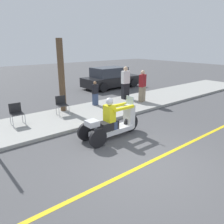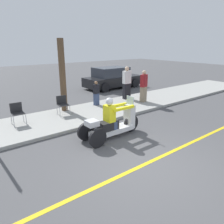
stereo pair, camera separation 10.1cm
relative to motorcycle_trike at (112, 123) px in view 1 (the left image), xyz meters
name	(u,v)px [view 1 (the left image)]	position (x,y,z in m)	size (l,w,h in m)	color
ground_plane	(145,165)	(-0.45, -1.95, -0.50)	(60.00, 60.00, 0.00)	#4C4C4F
lane_stripe	(156,159)	(0.00, -1.95, -0.50)	(24.00, 0.12, 0.01)	gold
sidewalk_strip	(65,118)	(-0.45, 2.65, -0.44)	(28.00, 2.80, 0.12)	#9E9E99
motorcycle_trike	(112,123)	(0.00, 0.00, 0.00)	(2.34, 0.79, 1.42)	black
spectator_far_back	(95,94)	(1.66, 3.40, 0.20)	(0.31, 0.21, 1.21)	#38476B
spectator_end_of_line	(125,83)	(3.72, 3.44, 0.48)	(0.45, 0.30, 1.79)	black
spectator_near_curb	(142,87)	(4.01, 2.42, 0.41)	(0.44, 0.34, 1.66)	gray
folding_chair_set_back	(61,103)	(-0.35, 3.04, 0.12)	(0.53, 0.53, 0.82)	#A5A8AD
folding_chair_curbside	(16,112)	(-2.25, 3.01, 0.12)	(0.49, 0.49, 0.82)	#A5A8AD
parked_car_lot_left	(111,78)	(5.44, 6.90, 0.19)	(4.25, 1.98, 1.48)	black
tree_trunk	(61,76)	(-0.02, 3.56, 1.22)	(0.28, 0.28, 3.20)	brown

